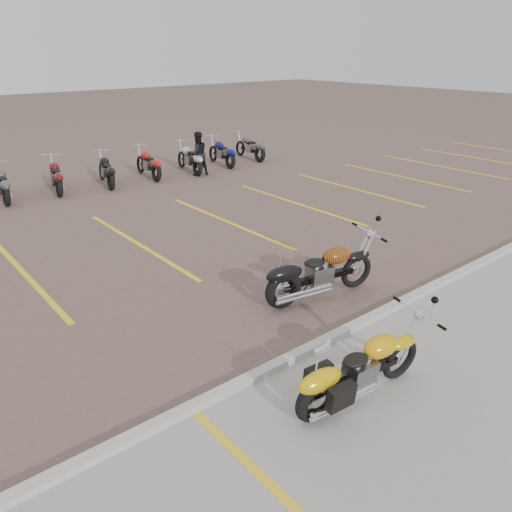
# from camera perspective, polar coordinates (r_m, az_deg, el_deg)

# --- Properties ---
(ground) EXTENTS (100.00, 100.00, 0.00)m
(ground) POSITION_cam_1_polar(r_m,az_deg,el_deg) (9.46, -2.11, -5.50)
(ground) COLOR brown
(ground) RESTS_ON ground
(concrete_apron) EXTENTS (60.00, 5.00, 0.01)m
(concrete_apron) POSITION_cam_1_polar(r_m,az_deg,el_deg) (7.07, 22.03, -18.57)
(concrete_apron) COLOR #9E9B93
(concrete_apron) RESTS_ON ground
(curb) EXTENTS (60.00, 0.18, 0.12)m
(curb) POSITION_cam_1_polar(r_m,az_deg,el_deg) (8.15, 6.61, -10.26)
(curb) COLOR #ADAAA3
(curb) RESTS_ON ground
(parking_stripes) EXTENTS (38.00, 5.50, 0.01)m
(parking_stripes) POSITION_cam_1_polar(r_m,az_deg,el_deg) (12.60, -13.26, 1.33)
(parking_stripes) COLOR yellow
(parking_stripes) RESTS_ON ground
(yellow_cruiser) EXTENTS (2.23, 0.39, 0.92)m
(yellow_cruiser) POSITION_cam_1_polar(r_m,az_deg,el_deg) (7.02, 11.44, -12.78)
(yellow_cruiser) COLOR black
(yellow_cruiser) RESTS_ON ground
(flame_cruiser) EXTENTS (2.42, 0.61, 1.00)m
(flame_cruiser) POSITION_cam_1_polar(r_m,az_deg,el_deg) (9.53, 7.10, -2.13)
(flame_cruiser) COLOR black
(flame_cruiser) RESTS_ON ground
(person_b) EXTENTS (0.89, 0.75, 1.61)m
(person_b) POSITION_cam_1_polar(r_m,az_deg,el_deg) (19.08, -6.68, 11.55)
(person_b) COLOR black
(person_b) RESTS_ON ground
(bg_bike_row) EXTENTS (17.49, 2.08, 1.10)m
(bg_bike_row) POSITION_cam_1_polar(r_m,az_deg,el_deg) (17.83, -21.83, 8.44)
(bg_bike_row) COLOR black
(bg_bike_row) RESTS_ON ground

